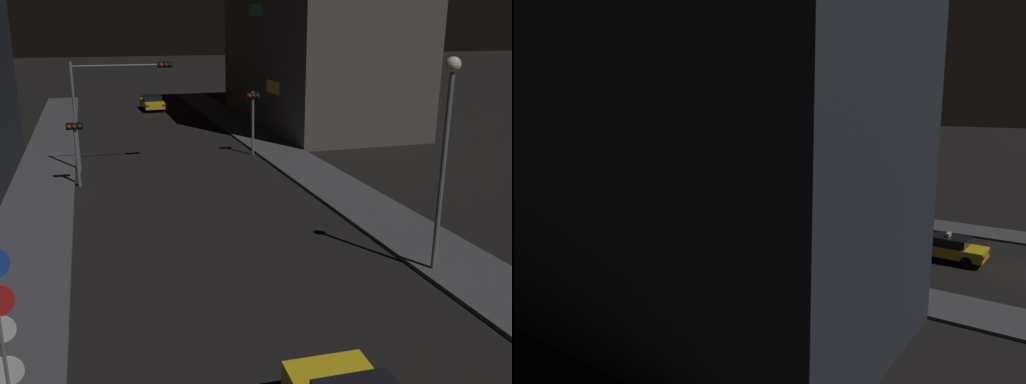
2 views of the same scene
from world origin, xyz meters
TOP-DOWN VIEW (x-y plane):
  - sidewalk_left at (-7.00, 30.28)m, footprint 3.11×64.56m
  - sidewalk_right at (7.00, 30.28)m, footprint 3.11×64.56m
  - building_facade_right at (13.39, 40.50)m, footprint 9.76×20.92m
  - far_car at (1.42, 51.49)m, footprint 1.93×4.50m
  - traffic_light_overhead at (-3.18, 29.04)m, footprint 5.47×0.42m
  - traffic_light_left_kerb at (-5.19, 25.85)m, footprint 0.80×0.42m
  - traffic_light_right_kerb at (5.19, 30.26)m, footprint 0.80×0.42m
  - sign_pole_left at (-6.32, 7.45)m, footprint 0.63×0.10m
  - street_lamp_near_block at (5.93, 11.96)m, footprint 0.46×0.46m

SIDE VIEW (x-z plane):
  - sidewalk_left at x=-7.00m, z-range 0.00..0.15m
  - sidewalk_right at x=7.00m, z-range 0.00..0.15m
  - far_car at x=1.42m, z-range 0.02..1.44m
  - traffic_light_left_kerb at x=-5.19m, z-range 0.75..4.08m
  - sign_pole_left at x=-6.32m, z-range 0.46..4.48m
  - traffic_light_right_kerb at x=5.19m, z-range 0.84..4.79m
  - traffic_light_overhead at x=-3.18m, z-range 1.33..7.30m
  - street_lamp_near_block at x=5.93m, z-range 1.20..7.97m
  - building_facade_right at x=13.39m, z-range 0.00..19.47m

